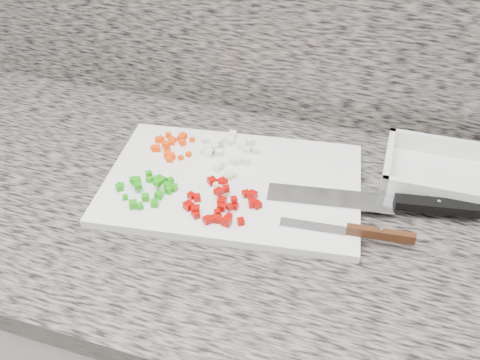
# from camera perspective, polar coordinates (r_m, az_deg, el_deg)

# --- Properties ---
(cabinet) EXTENTS (3.92, 0.62, 0.86)m
(cabinet) POSITION_cam_1_polar(r_m,az_deg,el_deg) (1.27, -1.10, -18.54)
(cabinet) COLOR beige
(cabinet) RESTS_ON ground
(countertop) EXTENTS (3.96, 0.64, 0.04)m
(countertop) POSITION_cam_1_polar(r_m,az_deg,el_deg) (0.93, -1.43, -3.21)
(countertop) COLOR #69645C
(countertop) RESTS_ON cabinet
(cutting_board) EXTENTS (0.48, 0.35, 0.01)m
(cutting_board) POSITION_cam_1_polar(r_m,az_deg,el_deg) (0.94, -0.78, -0.35)
(cutting_board) COLOR white
(cutting_board) RESTS_ON countertop
(carrot_pile) EXTENTS (0.09, 0.09, 0.02)m
(carrot_pile) POSITION_cam_1_polar(r_m,az_deg,el_deg) (1.02, -7.42, 3.67)
(carrot_pile) COLOR #FF4105
(carrot_pile) RESTS_ON cutting_board
(onion_pile) EXTENTS (0.12, 0.12, 0.02)m
(onion_pile) POSITION_cam_1_polar(r_m,az_deg,el_deg) (1.00, -1.45, 3.33)
(onion_pile) COLOR white
(onion_pile) RESTS_ON cutting_board
(green_pepper_pile) EXTENTS (0.10, 0.10, 0.02)m
(green_pepper_pile) POSITION_cam_1_polar(r_m,az_deg,el_deg) (0.92, -9.73, -0.89)
(green_pepper_pile) COLOR #1D9A0E
(green_pepper_pile) RESTS_ON cutting_board
(red_pepper_pile) EXTENTS (0.13, 0.11, 0.02)m
(red_pepper_pile) POSITION_cam_1_polar(r_m,az_deg,el_deg) (0.88, -2.03, -2.30)
(red_pepper_pile) COLOR #A50502
(red_pepper_pile) RESTS_ON cutting_board
(garlic_pile) EXTENTS (0.04, 0.05, 0.01)m
(garlic_pile) POSITION_cam_1_polar(r_m,az_deg,el_deg) (0.93, -1.80, -0.15)
(garlic_pile) COLOR beige
(garlic_pile) RESTS_ON cutting_board
(chef_knife) EXTENTS (0.35, 0.09, 0.02)m
(chef_knife) POSITION_cam_1_polar(r_m,az_deg,el_deg) (0.92, 16.69, -2.37)
(chef_knife) COLOR silver
(chef_knife) RESTS_ON cutting_board
(paring_knife) EXTENTS (0.21, 0.04, 0.02)m
(paring_knife) POSITION_cam_1_polar(r_m,az_deg,el_deg) (0.85, 12.99, -5.43)
(paring_knife) COLOR silver
(paring_knife) RESTS_ON cutting_board
(tray) EXTENTS (0.23, 0.17, 0.05)m
(tray) POSITION_cam_1_polar(r_m,az_deg,el_deg) (1.01, 21.36, 0.32)
(tray) COLOR white
(tray) RESTS_ON countertop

